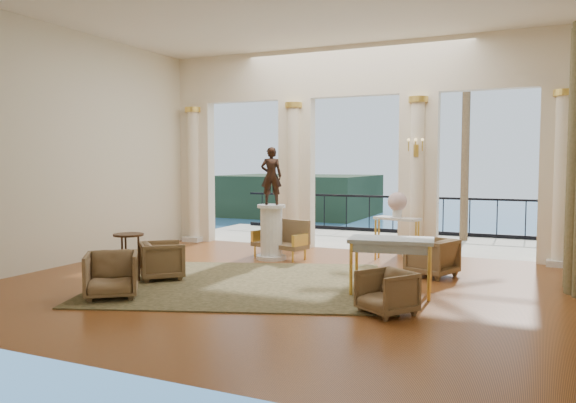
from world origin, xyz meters
The scene contains 21 objects.
floor centered at (0.00, 0.00, 0.00)m, with size 9.00×9.00×0.00m, color #492510.
room_walls centered at (0.00, -1.12, 2.88)m, with size 9.00×9.00×9.00m.
arcade centered at (0.00, 3.82, 2.58)m, with size 9.00×0.56×4.50m.
terrace centered at (0.00, 5.80, -0.05)m, with size 10.00×3.60×0.10m, color #ABA490.
balustrade centered at (0.00, 7.40, 0.41)m, with size 9.00×0.06×1.03m.
palm_tree centered at (2.00, 6.60, 4.09)m, with size 2.00×2.00×4.50m.
headland centered at (-30.00, 70.00, -3.00)m, with size 22.00×18.00×6.00m, color black.
sea centered at (0.00, 60.00, -6.00)m, with size 160.00×160.00×0.00m, color #20568B.
wall_sconce centered at (1.40, 3.51, 2.23)m, with size 0.30×0.11×0.33m.
rug centered at (-0.61, -0.15, 0.01)m, with size 4.58×3.56×0.02m, color #2D321B.
armchair_a centered at (-1.88, -1.78, 0.37)m, with size 0.72×0.67×0.74m, color #4B3F23.
armchair_b centered at (1.97, -1.00, 0.32)m, with size 0.61×0.57×0.63m, color #4B3F23.
armchair_c centered at (2.07, 1.72, 0.37)m, with size 0.71×0.66×0.73m, color #4B3F23.
armchair_d centered at (-2.01, -0.41, 0.35)m, with size 0.69×0.64×0.71m, color #4B3F23.
settee centered at (-1.08, 2.38, 0.39)m, with size 1.29×0.81×0.79m.
game_table centered at (1.75, 0.12, 0.75)m, with size 1.31×0.85×0.84m.
pedestal centered at (-1.20, 2.10, 0.53)m, with size 0.61×0.61×1.11m.
statue centered at (-1.20, 2.10, 1.69)m, with size 0.42×0.28×1.16m, color black.
console_table centered at (1.14, 3.05, 0.72)m, with size 0.97×0.62×0.86m.
urn centered at (1.14, 3.05, 1.15)m, with size 0.38×0.38×0.51m.
side_table centered at (-2.38, -0.81, 0.69)m, with size 0.49×0.49×0.80m.
Camera 1 is at (3.75, -8.02, 1.96)m, focal length 35.00 mm.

